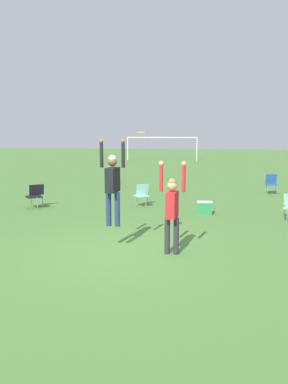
# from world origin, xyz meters

# --- Properties ---
(ground_plane) EXTENTS (120.00, 120.00, 0.00)m
(ground_plane) POSITION_xyz_m (0.00, 0.00, 0.00)
(ground_plane) COLOR #4C7A38
(person_jumping) EXTENTS (0.60, 0.47, 1.98)m
(person_jumping) POSITION_xyz_m (-0.24, 0.16, 1.57)
(person_jumping) COLOR navy
(person_jumping) RESTS_ON ground_plane
(person_defending) EXTENTS (0.59, 0.46, 2.04)m
(person_defending) POSITION_xyz_m (1.12, -0.02, 1.08)
(person_defending) COLOR #2D2D38
(person_defending) RESTS_ON ground_plane
(frisbee) EXTENTS (0.26, 0.26, 0.02)m
(frisbee) POSITION_xyz_m (0.42, 0.24, 2.64)
(frisbee) COLOR yellow
(camping_chair_0) EXTENTS (0.52, 0.56, 0.87)m
(camping_chair_0) POSITION_xyz_m (4.69, 9.08, 0.52)
(camping_chair_0) COLOR gray
(camping_chair_0) RESTS_ON ground_plane
(camping_chair_1) EXTENTS (0.64, 0.70, 0.79)m
(camping_chair_1) POSITION_xyz_m (-0.47, 5.38, 0.46)
(camping_chair_1) COLOR gray
(camping_chair_1) RESTS_ON ground_plane
(camping_chair_2) EXTENTS (0.73, 0.80, 0.82)m
(camping_chair_2) POSITION_xyz_m (-4.18, 4.43, 0.49)
(camping_chair_2) COLOR gray
(camping_chair_2) RESTS_ON ground_plane
(cooler_box) EXTENTS (0.50, 0.31, 0.42)m
(cooler_box) POSITION_xyz_m (1.81, 4.32, 0.21)
(cooler_box) COLOR #2D8C4C
(cooler_box) RESTS_ON ground_plane
(soccer_goal) EXTENTS (7.10, 0.10, 2.35)m
(soccer_goal) POSITION_xyz_m (-2.60, 29.58, 1.84)
(soccer_goal) COLOR white
(soccer_goal) RESTS_ON ground_plane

